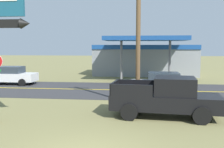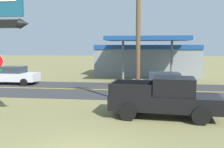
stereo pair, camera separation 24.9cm
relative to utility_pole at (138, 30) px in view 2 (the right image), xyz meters
The scene contains 7 objects.
road_asphalt 6.94m from the utility_pole, 106.40° to the left, with size 140.00×8.00×0.02m, color #333335.
road_centre_line 6.93m from the utility_pole, 106.40° to the left, with size 126.00×0.20×0.01m, color gold.
utility_pole is the anchor object (origin of this frame).
gas_station 17.16m from the utility_pole, 88.30° to the left, with size 12.00×11.50×4.40m.
pickup_black_parked_on_lawn 4.42m from the utility_pole, 59.61° to the right, with size 5.36×2.59×1.96m.
car_silver_near_lane 5.01m from the utility_pole, 63.49° to the left, with size 4.20×2.00×1.64m.
car_white_far_lane 13.95m from the utility_pole, 147.78° to the left, with size 4.20×2.00×1.64m.
Camera 2 is at (2.08, -7.55, 3.44)m, focal length 42.63 mm.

